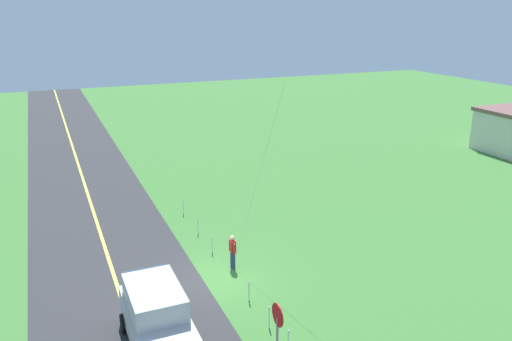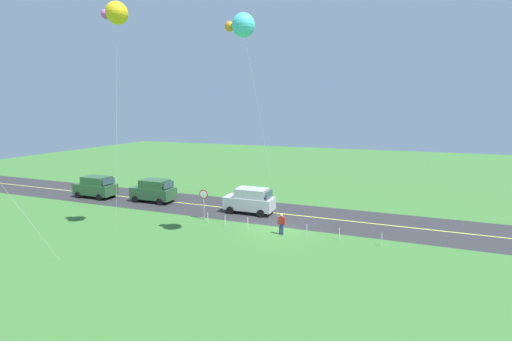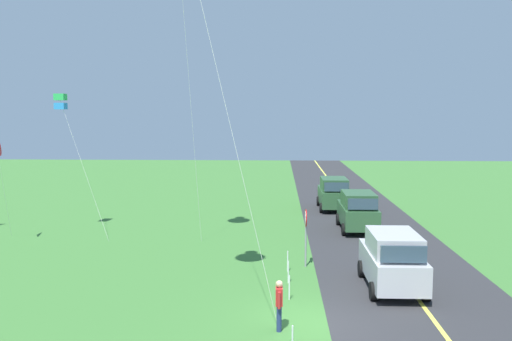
# 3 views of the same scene
# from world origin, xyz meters

# --- Properties ---
(ground_plane) EXTENTS (120.00, 120.00, 0.10)m
(ground_plane) POSITION_xyz_m (0.00, 0.00, -0.05)
(ground_plane) COLOR #3D7533
(asphalt_road) EXTENTS (120.00, 7.00, 0.00)m
(asphalt_road) POSITION_xyz_m (0.00, -4.00, 0.00)
(asphalt_road) COLOR #2D2D30
(asphalt_road) RESTS_ON ground
(road_centre_stripe) EXTENTS (120.00, 0.16, 0.00)m
(road_centre_stripe) POSITION_xyz_m (0.00, -4.00, 0.01)
(road_centre_stripe) COLOR #E5E04C
(road_centre_stripe) RESTS_ON asphalt_road
(car_suv_foreground) EXTENTS (4.40, 2.12, 2.24)m
(car_suv_foreground) POSITION_xyz_m (3.62, -3.29, 1.15)
(car_suv_foreground) COLOR #B7B7BC
(car_suv_foreground) RESTS_ON ground
(stop_sign) EXTENTS (0.76, 0.08, 2.56)m
(stop_sign) POSITION_xyz_m (6.50, -0.10, 1.80)
(stop_sign) COLOR gray
(stop_sign) RESTS_ON ground
(person_adult_near) EXTENTS (0.58, 0.22, 1.60)m
(person_adult_near) POSITION_xyz_m (-0.61, 1.07, 0.86)
(person_adult_near) COLOR navy
(person_adult_near) RESTS_ON ground
(fence_post_0) EXTENTS (0.05, 0.05, 0.90)m
(fence_post_0) POSITION_xyz_m (-7.59, 0.70, 0.45)
(fence_post_0) COLOR silver
(fence_post_0) RESTS_ON ground
(fence_post_1) EXTENTS (0.05, 0.05, 0.90)m
(fence_post_1) POSITION_xyz_m (-4.77, 0.70, 0.45)
(fence_post_1) COLOR silver
(fence_post_1) RESTS_ON ground
(fence_post_2) EXTENTS (0.05, 0.05, 0.90)m
(fence_post_2) POSITION_xyz_m (-2.44, 0.70, 0.45)
(fence_post_2) COLOR silver
(fence_post_2) RESTS_ON ground
(fence_post_3) EXTENTS (0.05, 0.05, 0.90)m
(fence_post_3) POSITION_xyz_m (2.21, 0.70, 0.45)
(fence_post_3) COLOR silver
(fence_post_3) RESTS_ON ground
(fence_post_4) EXTENTS (0.05, 0.05, 0.90)m
(fence_post_4) POSITION_xyz_m (4.16, 0.70, 0.45)
(fence_post_4) COLOR silver
(fence_post_4) RESTS_ON ground
(fence_post_5) EXTENTS (0.05, 0.05, 0.90)m
(fence_post_5) POSITION_xyz_m (5.71, 0.70, 0.45)
(fence_post_5) COLOR silver
(fence_post_5) RESTS_ON ground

